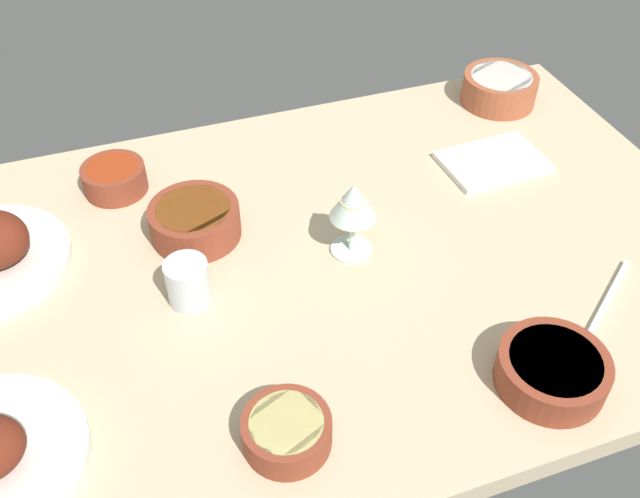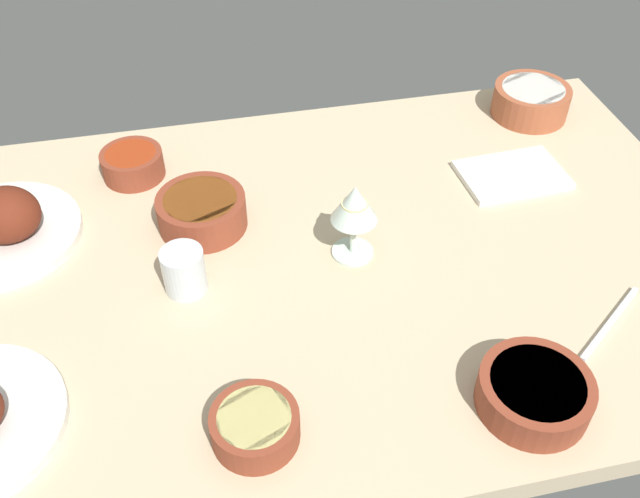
% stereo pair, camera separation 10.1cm
% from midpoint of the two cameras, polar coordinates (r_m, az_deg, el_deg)
% --- Properties ---
extents(dining_table, '(1.40, 0.90, 0.04)m').
position_cam_midpoint_polar(dining_table, '(1.18, 2.46, -1.52)').
color(dining_table, '#C6B28E').
rests_on(dining_table, ground).
extents(plate_near_viewer, '(0.27, 0.27, 0.11)m').
position_cam_midpoint_polar(plate_near_viewer, '(1.27, -22.36, 1.69)').
color(plate_near_viewer, silver).
rests_on(plate_near_viewer, dining_table).
extents(bowl_potatoes, '(0.12, 0.12, 0.05)m').
position_cam_midpoint_polar(bowl_potatoes, '(0.93, -2.11, -14.29)').
color(bowl_potatoes, brown).
rests_on(bowl_potatoes, dining_table).
extents(bowl_sauce, '(0.11, 0.11, 0.05)m').
position_cam_midpoint_polar(bowl_sauce, '(1.35, -12.93, 6.74)').
color(bowl_sauce, brown).
rests_on(bowl_sauce, dining_table).
extents(bowl_pasta, '(0.15, 0.15, 0.05)m').
position_cam_midpoint_polar(bowl_pasta, '(1.01, 19.86, -11.00)').
color(bowl_pasta, brown).
rests_on(bowl_pasta, dining_table).
extents(bowl_cream, '(0.16, 0.16, 0.06)m').
position_cam_midpoint_polar(bowl_cream, '(1.57, 18.57, 11.33)').
color(bowl_cream, '#A35133').
rests_on(bowl_cream, dining_table).
extents(bowl_soup, '(0.15, 0.15, 0.06)m').
position_cam_midpoint_polar(bowl_soup, '(1.21, -7.24, 3.01)').
color(bowl_soup, brown).
rests_on(bowl_soup, dining_table).
extents(wine_glass, '(0.08, 0.08, 0.14)m').
position_cam_midpoint_polar(wine_glass, '(1.11, 5.47, 3.22)').
color(wine_glass, silver).
rests_on(wine_glass, dining_table).
extents(water_tumbler, '(0.07, 0.07, 0.08)m').
position_cam_midpoint_polar(water_tumbler, '(1.10, -8.42, -1.87)').
color(water_tumbler, silver).
rests_on(water_tumbler, dining_table).
extents(folded_napkin, '(0.20, 0.14, 0.01)m').
position_cam_midpoint_polar(folded_napkin, '(1.39, 17.37, 5.70)').
color(folded_napkin, white).
rests_on(folded_napkin, dining_table).
extents(fork_loose, '(0.16, 0.12, 0.01)m').
position_cam_midpoint_polar(fork_loose, '(1.16, 24.85, -5.60)').
color(fork_loose, silver).
rests_on(fork_loose, dining_table).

